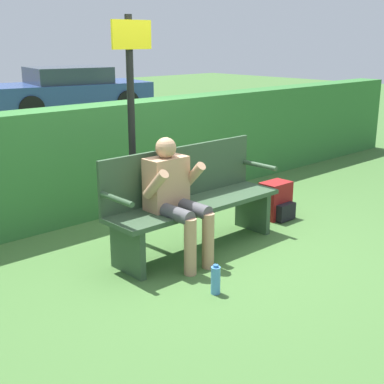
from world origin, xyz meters
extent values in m
plane|color=#426B33|center=(0.00, 0.00, 0.00)|extent=(40.00, 40.00, 0.00)
cube|color=#337033|center=(0.00, 1.64, 0.64)|extent=(12.00, 0.43, 1.28)
cube|color=#334C33|center=(0.00, 0.00, 0.46)|extent=(1.89, 0.50, 0.05)
cube|color=#334C33|center=(0.00, 0.23, 0.74)|extent=(1.89, 0.04, 0.51)
cube|color=#334C33|center=(-0.83, 0.00, 0.22)|extent=(0.06, 0.45, 0.44)
cube|color=#334C33|center=(0.83, 0.00, 0.22)|extent=(0.06, 0.45, 0.44)
cylinder|color=#334C33|center=(-0.92, 0.00, 0.70)|extent=(0.05, 0.45, 0.05)
cylinder|color=#334C33|center=(0.92, 0.00, 0.70)|extent=(0.05, 0.45, 0.05)
cube|color=tan|center=(-0.33, 0.05, 0.72)|extent=(0.39, 0.22, 0.48)
sphere|color=tan|center=(-0.33, 0.05, 1.05)|extent=(0.19, 0.19, 0.19)
cylinder|color=#4C4C51|center=(-0.44, -0.17, 0.51)|extent=(0.13, 0.44, 0.13)
cylinder|color=#4C4C51|center=(-0.23, -0.17, 0.51)|extent=(0.13, 0.44, 0.13)
cylinder|color=tan|center=(-0.44, -0.39, 0.26)|extent=(0.11, 0.11, 0.51)
cylinder|color=tan|center=(-0.23, -0.39, 0.26)|extent=(0.11, 0.11, 0.51)
cylinder|color=tan|center=(-0.55, -0.07, 0.77)|extent=(0.09, 0.30, 0.30)
cylinder|color=tan|center=(-0.11, -0.07, 0.77)|extent=(0.09, 0.30, 0.30)
cube|color=maroon|center=(1.33, 0.09, 0.21)|extent=(0.34, 0.24, 0.42)
cube|color=black|center=(1.33, -0.07, 0.11)|extent=(0.26, 0.08, 0.19)
cylinder|color=#4C8CCC|center=(-0.54, -0.81, 0.12)|extent=(0.08, 0.08, 0.23)
cylinder|color=#2D66B2|center=(-0.54, -0.81, 0.24)|extent=(0.04, 0.04, 0.02)
cylinder|color=black|center=(-0.31, 0.59, 1.11)|extent=(0.07, 0.07, 2.22)
cube|color=yellow|center=(-0.31, 0.55, 2.03)|extent=(0.44, 0.02, 0.26)
cube|color=#2D4784|center=(4.17, 9.58, 0.52)|extent=(4.51, 2.63, 0.65)
cube|color=#333D4C|center=(4.17, 9.58, 1.05)|extent=(2.30, 2.00, 0.43)
cylinder|color=black|center=(5.62, 10.23, 0.32)|extent=(0.67, 0.29, 0.65)
cylinder|color=black|center=(5.30, 8.45, 0.32)|extent=(0.67, 0.29, 0.65)
cylinder|color=black|center=(3.04, 10.70, 0.32)|extent=(0.67, 0.29, 0.65)
cylinder|color=black|center=(2.71, 8.92, 0.32)|extent=(0.67, 0.29, 0.65)
camera|label=1|loc=(-3.36, -3.59, 2.00)|focal=50.00mm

